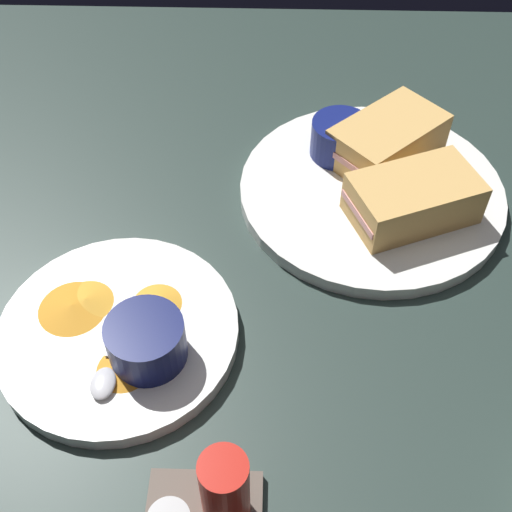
{
  "coord_description": "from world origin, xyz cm",
  "views": [
    {
      "loc": [
        10.53,
        40.89,
        51.37
      ],
      "look_at": [
        11.74,
        -0.94,
        3.0
      ],
      "focal_mm": 45.4,
      "sensor_mm": 36.0,
      "label": 1
    }
  ],
  "objects_px": {
    "plate_sandwich_main": "(371,192)",
    "spoon_by_gravy_ramekin": "(106,370)",
    "sandwich_half_far": "(387,140)",
    "spoon_by_dark_ramekin": "(369,176)",
    "ramekin_dark_sauce": "(340,137)",
    "plate_chips_companion": "(119,332)",
    "sandwich_half_near": "(413,198)",
    "ramekin_light_gravy": "(146,340)"
  },
  "relations": [
    {
      "from": "ramekin_dark_sauce",
      "to": "spoon_by_dark_ramekin",
      "type": "relative_size",
      "value": 0.77
    },
    {
      "from": "sandwich_half_far",
      "to": "ramekin_dark_sauce",
      "type": "bearing_deg",
      "value": -4.4
    },
    {
      "from": "spoon_by_dark_ramekin",
      "to": "sandwich_half_near",
      "type": "bearing_deg",
      "value": 124.64
    },
    {
      "from": "sandwich_half_near",
      "to": "ramekin_dark_sauce",
      "type": "distance_m",
      "value": 0.12
    },
    {
      "from": "ramekin_light_gravy",
      "to": "spoon_by_gravy_ramekin",
      "type": "bearing_deg",
      "value": 29.92
    },
    {
      "from": "ramekin_dark_sauce",
      "to": "plate_chips_companion",
      "type": "bearing_deg",
      "value": 49.39
    },
    {
      "from": "plate_sandwich_main",
      "to": "sandwich_half_near",
      "type": "distance_m",
      "value": 0.06
    },
    {
      "from": "sandwich_half_far",
      "to": "ramekin_dark_sauce",
      "type": "distance_m",
      "value": 0.05
    },
    {
      "from": "sandwich_half_near",
      "to": "sandwich_half_far",
      "type": "xyz_separation_m",
      "value": [
        0.02,
        -0.1,
        0.0
      ]
    },
    {
      "from": "sandwich_half_far",
      "to": "spoon_by_gravy_ramekin",
      "type": "height_order",
      "value": "sandwich_half_far"
    },
    {
      "from": "ramekin_light_gravy",
      "to": "spoon_by_gravy_ramekin",
      "type": "height_order",
      "value": "ramekin_light_gravy"
    },
    {
      "from": "spoon_by_dark_ramekin",
      "to": "plate_chips_companion",
      "type": "relative_size",
      "value": 0.39
    },
    {
      "from": "plate_sandwich_main",
      "to": "sandwich_half_far",
      "type": "bearing_deg",
      "value": -109.87
    },
    {
      "from": "ramekin_dark_sauce",
      "to": "sandwich_half_near",
      "type": "bearing_deg",
      "value": 125.25
    },
    {
      "from": "sandwich_half_far",
      "to": "plate_chips_companion",
      "type": "bearing_deg",
      "value": 42.67
    },
    {
      "from": "sandwich_half_near",
      "to": "sandwich_half_far",
      "type": "relative_size",
      "value": 1.01
    },
    {
      "from": "sandwich_half_near",
      "to": "plate_chips_companion",
      "type": "bearing_deg",
      "value": 28.19
    },
    {
      "from": "ramekin_dark_sauce",
      "to": "ramekin_light_gravy",
      "type": "xyz_separation_m",
      "value": [
        0.19,
        0.28,
        -0.0
      ]
    },
    {
      "from": "ramekin_dark_sauce",
      "to": "spoon_by_dark_ramekin",
      "type": "height_order",
      "value": "ramekin_dark_sauce"
    },
    {
      "from": "sandwich_half_near",
      "to": "sandwich_half_far",
      "type": "distance_m",
      "value": 0.1
    },
    {
      "from": "plate_chips_companion",
      "to": "spoon_by_dark_ramekin",
      "type": "bearing_deg",
      "value": -139.94
    },
    {
      "from": "plate_sandwich_main",
      "to": "spoon_by_dark_ramekin",
      "type": "bearing_deg",
      "value": -79.77
    },
    {
      "from": "ramekin_dark_sauce",
      "to": "spoon_by_dark_ramekin",
      "type": "distance_m",
      "value": 0.06
    },
    {
      "from": "plate_sandwich_main",
      "to": "sandwich_half_far",
      "type": "xyz_separation_m",
      "value": [
        -0.02,
        -0.05,
        0.03
      ]
    },
    {
      "from": "sandwich_half_far",
      "to": "spoon_by_dark_ramekin",
      "type": "height_order",
      "value": "sandwich_half_far"
    },
    {
      "from": "sandwich_half_far",
      "to": "spoon_by_dark_ramekin",
      "type": "distance_m",
      "value": 0.05
    },
    {
      "from": "spoon_by_dark_ramekin",
      "to": "sandwich_half_far",
      "type": "bearing_deg",
      "value": -118.14
    },
    {
      "from": "ramekin_dark_sauce",
      "to": "plate_sandwich_main",
      "type": "bearing_deg",
      "value": 121.13
    },
    {
      "from": "sandwich_half_near",
      "to": "spoon_by_gravy_ramekin",
      "type": "bearing_deg",
      "value": 34.99
    },
    {
      "from": "spoon_by_dark_ramekin",
      "to": "spoon_by_gravy_ramekin",
      "type": "bearing_deg",
      "value": 45.81
    },
    {
      "from": "plate_chips_companion",
      "to": "ramekin_light_gravy",
      "type": "distance_m",
      "value": 0.05
    },
    {
      "from": "sandwich_half_far",
      "to": "sandwich_half_near",
      "type": "bearing_deg",
      "value": 100.13
    },
    {
      "from": "spoon_by_dark_ramekin",
      "to": "plate_chips_companion",
      "type": "xyz_separation_m",
      "value": [
        0.25,
        0.21,
        -0.01
      ]
    },
    {
      "from": "sandwich_half_near",
      "to": "ramekin_light_gravy",
      "type": "relative_size",
      "value": 2.14
    },
    {
      "from": "sandwich_half_near",
      "to": "plate_chips_companion",
      "type": "distance_m",
      "value": 0.33
    },
    {
      "from": "sandwich_half_far",
      "to": "ramekin_dark_sauce",
      "type": "height_order",
      "value": "sandwich_half_far"
    },
    {
      "from": "ramekin_dark_sauce",
      "to": "ramekin_light_gravy",
      "type": "height_order",
      "value": "same"
    },
    {
      "from": "plate_sandwich_main",
      "to": "spoon_by_gravy_ramekin",
      "type": "height_order",
      "value": "spoon_by_gravy_ramekin"
    },
    {
      "from": "plate_sandwich_main",
      "to": "sandwich_half_far",
      "type": "relative_size",
      "value": 2.01
    },
    {
      "from": "plate_chips_companion",
      "to": "ramekin_light_gravy",
      "type": "relative_size",
      "value": 3.23
    },
    {
      "from": "spoon_by_dark_ramekin",
      "to": "spoon_by_gravy_ramekin",
      "type": "relative_size",
      "value": 0.9
    },
    {
      "from": "ramekin_dark_sauce",
      "to": "sandwich_half_far",
      "type": "bearing_deg",
      "value": 175.6
    }
  ]
}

